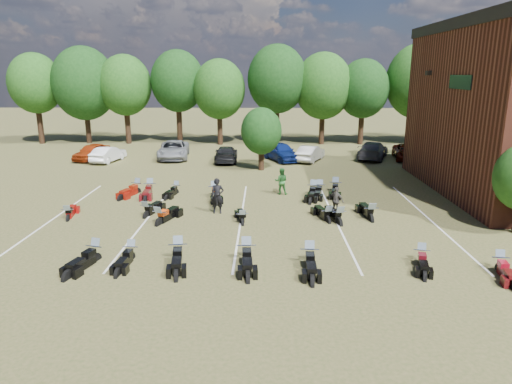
{
  "coord_description": "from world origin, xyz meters",
  "views": [
    {
      "loc": [
        -1.82,
        -20.13,
        7.57
      ],
      "look_at": [
        -2.22,
        4.0,
        1.2
      ],
      "focal_mm": 32.0,
      "sensor_mm": 36.0,
      "label": 1
    }
  ],
  "objects_px": {
    "person_green": "(281,181)",
    "car_4": "(281,152)",
    "motorcycle_3": "(309,265)",
    "motorcycle_14": "(150,194)",
    "person_grey": "(336,201)",
    "car_0": "(92,152)",
    "person_black": "(217,196)",
    "motorcycle_7": "(68,220)",
    "motorcycle_0": "(95,261)"
  },
  "relations": [
    {
      "from": "motorcycle_3",
      "to": "motorcycle_14",
      "type": "bearing_deg",
      "value": 132.0
    },
    {
      "from": "motorcycle_7",
      "to": "motorcycle_14",
      "type": "distance_m",
      "value": 6.18
    },
    {
      "from": "motorcycle_3",
      "to": "motorcycle_7",
      "type": "xyz_separation_m",
      "value": [
        -12.17,
        5.54,
        0.0
      ]
    },
    {
      "from": "person_black",
      "to": "motorcycle_3",
      "type": "bearing_deg",
      "value": -58.39
    },
    {
      "from": "person_green",
      "to": "car_4",
      "type": "bearing_deg",
      "value": -87.02
    },
    {
      "from": "car_0",
      "to": "person_green",
      "type": "bearing_deg",
      "value": -21.82
    },
    {
      "from": "motorcycle_0",
      "to": "motorcycle_7",
      "type": "distance_m",
      "value": 6.32
    },
    {
      "from": "car_0",
      "to": "motorcycle_0",
      "type": "relative_size",
      "value": 1.74
    },
    {
      "from": "car_4",
      "to": "person_black",
      "type": "distance_m",
      "value": 16.05
    },
    {
      "from": "person_grey",
      "to": "person_green",
      "type": "bearing_deg",
      "value": -14.47
    },
    {
      "from": "motorcycle_14",
      "to": "person_green",
      "type": "bearing_deg",
      "value": -3.74
    },
    {
      "from": "car_4",
      "to": "person_grey",
      "type": "xyz_separation_m",
      "value": [
        2.46,
        -15.65,
        -0.02
      ]
    },
    {
      "from": "motorcycle_0",
      "to": "motorcycle_7",
      "type": "relative_size",
      "value": 1.15
    },
    {
      "from": "person_green",
      "to": "motorcycle_7",
      "type": "distance_m",
      "value": 12.7
    },
    {
      "from": "car_0",
      "to": "person_black",
      "type": "xyz_separation_m",
      "value": [
        12.71,
        -15.61,
        0.26
      ]
    },
    {
      "from": "motorcycle_0",
      "to": "car_0",
      "type": "bearing_deg",
      "value": 125.12
    },
    {
      "from": "car_0",
      "to": "person_black",
      "type": "bearing_deg",
      "value": -37.52
    },
    {
      "from": "car_0",
      "to": "person_grey",
      "type": "distance_m",
      "value": 24.84
    },
    {
      "from": "car_4",
      "to": "motorcycle_3",
      "type": "distance_m",
      "value": 22.47
    },
    {
      "from": "motorcycle_0",
      "to": "person_black",
      "type": "bearing_deg",
      "value": 71.52
    },
    {
      "from": "car_4",
      "to": "person_green",
      "type": "relative_size",
      "value": 2.75
    },
    {
      "from": "car_0",
      "to": "person_green",
      "type": "distance_m",
      "value": 20.01
    },
    {
      "from": "motorcycle_0",
      "to": "motorcycle_14",
      "type": "xyz_separation_m",
      "value": [
        -0.32,
        10.73,
        0.0
      ]
    },
    {
      "from": "motorcycle_3",
      "to": "motorcycle_14",
      "type": "height_order",
      "value": "motorcycle_14"
    },
    {
      "from": "motorcycle_0",
      "to": "motorcycle_7",
      "type": "xyz_separation_m",
      "value": [
        -3.36,
        5.35,
        0.0
      ]
    },
    {
      "from": "motorcycle_0",
      "to": "person_green",
      "type": "bearing_deg",
      "value": 68.03
    },
    {
      "from": "car_4",
      "to": "person_grey",
      "type": "distance_m",
      "value": 15.85
    },
    {
      "from": "person_grey",
      "to": "motorcycle_0",
      "type": "relative_size",
      "value": 0.64
    },
    {
      "from": "car_0",
      "to": "car_4",
      "type": "xyz_separation_m",
      "value": [
        16.76,
        -0.08,
        0.08
      ]
    },
    {
      "from": "car_0",
      "to": "motorcycle_3",
      "type": "xyz_separation_m",
      "value": [
        17.11,
        -22.53,
        -0.72
      ]
    },
    {
      "from": "person_green",
      "to": "motorcycle_0",
      "type": "bearing_deg",
      "value": 58.25
    },
    {
      "from": "car_0",
      "to": "person_black",
      "type": "distance_m",
      "value": 20.13
    },
    {
      "from": "person_black",
      "to": "motorcycle_7",
      "type": "distance_m",
      "value": 7.95
    },
    {
      "from": "car_4",
      "to": "motorcycle_7",
      "type": "distance_m",
      "value": 20.64
    },
    {
      "from": "person_grey",
      "to": "motorcycle_3",
      "type": "relative_size",
      "value": 0.63
    },
    {
      "from": "person_black",
      "to": "person_grey",
      "type": "distance_m",
      "value": 6.51
    },
    {
      "from": "person_black",
      "to": "person_green",
      "type": "bearing_deg",
      "value": 47.31
    },
    {
      "from": "motorcycle_3",
      "to": "motorcycle_14",
      "type": "xyz_separation_m",
      "value": [
        -9.13,
        10.92,
        0.0
      ]
    },
    {
      "from": "car_0",
      "to": "motorcycle_0",
      "type": "height_order",
      "value": "car_0"
    },
    {
      "from": "motorcycle_0",
      "to": "motorcycle_14",
      "type": "relative_size",
      "value": 0.96
    },
    {
      "from": "motorcycle_7",
      "to": "motorcycle_3",
      "type": "bearing_deg",
      "value": 145.24
    },
    {
      "from": "person_black",
      "to": "motorcycle_3",
      "type": "relative_size",
      "value": 0.8
    },
    {
      "from": "motorcycle_0",
      "to": "motorcycle_3",
      "type": "bearing_deg",
      "value": 13.49
    },
    {
      "from": "motorcycle_7",
      "to": "motorcycle_14",
      "type": "bearing_deg",
      "value": -129.78
    },
    {
      "from": "motorcycle_0",
      "to": "motorcycle_7",
      "type": "height_order",
      "value": "motorcycle_0"
    },
    {
      "from": "person_green",
      "to": "motorcycle_14",
      "type": "xyz_separation_m",
      "value": [
        -8.38,
        -0.09,
        -0.85
      ]
    },
    {
      "from": "car_4",
      "to": "motorcycle_3",
      "type": "height_order",
      "value": "car_4"
    },
    {
      "from": "car_4",
      "to": "person_black",
      "type": "xyz_separation_m",
      "value": [
        -4.05,
        -15.53,
        0.18
      ]
    },
    {
      "from": "person_black",
      "to": "motorcycle_0",
      "type": "relative_size",
      "value": 0.81
    },
    {
      "from": "motorcycle_3",
      "to": "motorcycle_0",
      "type": "bearing_deg",
      "value": -179.12
    }
  ]
}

